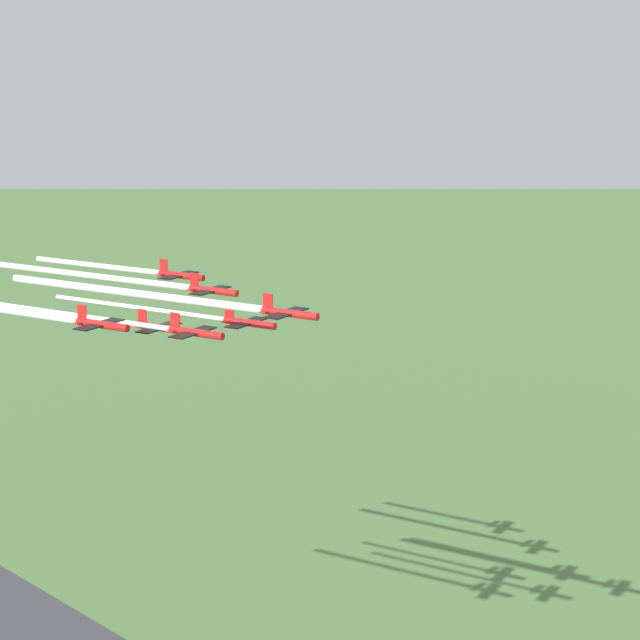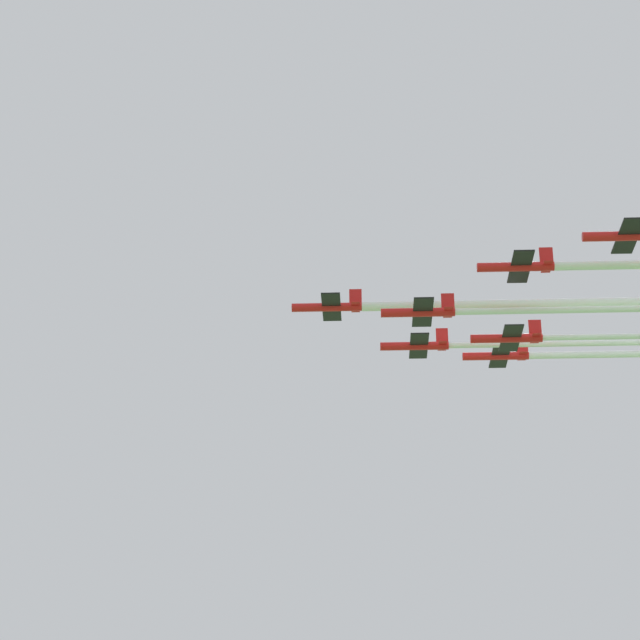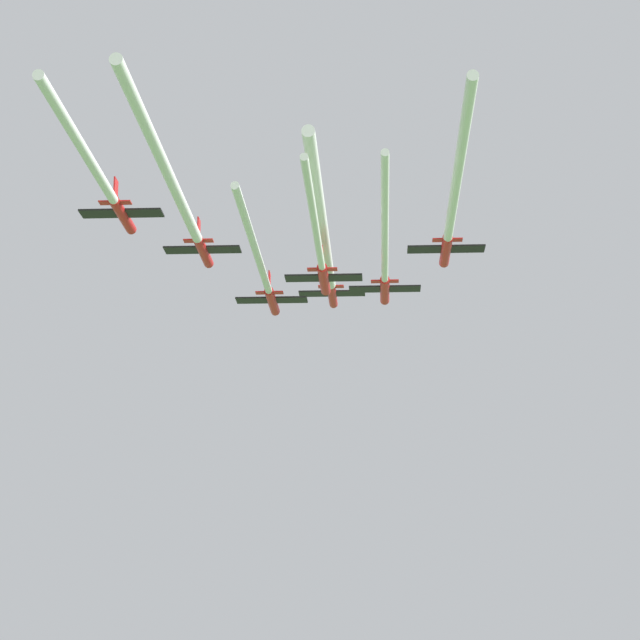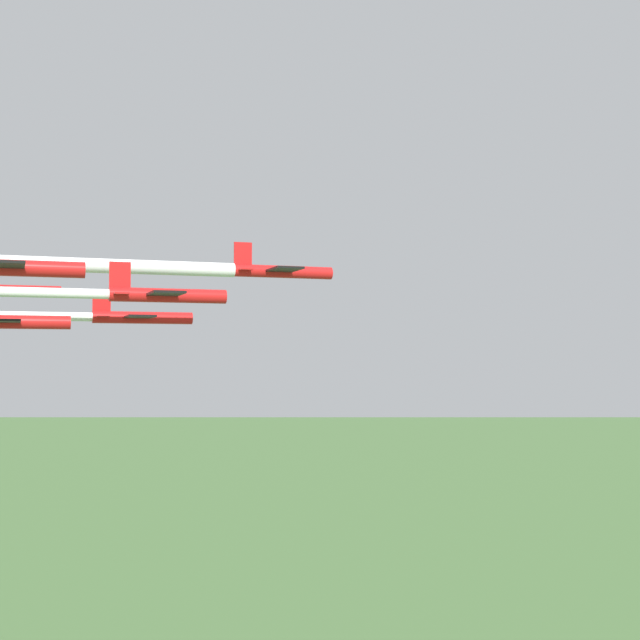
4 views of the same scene
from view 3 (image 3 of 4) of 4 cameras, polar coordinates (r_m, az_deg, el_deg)
jet_0 at (r=161.98m, az=0.56°, el=1.22°), size 7.99×8.08×3.09m
jet_1 at (r=150.19m, az=-2.21°, el=0.91°), size 7.99×8.08×3.09m
jet_2 at (r=149.96m, az=2.98°, el=1.42°), size 7.99×8.08×3.09m
jet_3 at (r=140.75m, az=-5.38°, el=3.21°), size 7.99×8.08×3.09m
jet_4 at (r=138.44m, az=0.17°, el=1.93°), size 7.99×8.08×3.09m
jet_5 at (r=139.44m, az=5.78°, el=3.24°), size 7.99×8.08×3.09m
jet_6 at (r=131.24m, az=-9.04°, el=4.83°), size 7.99×8.08×3.09m
smoke_trail_0 at (r=134.81m, az=0.07°, el=4.54°), size 33.66×36.73×1.24m
smoke_trail_1 at (r=129.80m, az=-3.04°, el=3.45°), size 23.75×25.93×0.81m
smoke_trail_2 at (r=127.53m, az=2.99°, el=4.35°), size 26.57×29.03×0.77m
smoke_trail_3 at (r=116.95m, az=-7.15°, el=7.06°), size 29.63×32.34×1.08m
smoke_trail_4 at (r=119.60m, az=-0.27°, el=4.64°), size 21.56×23.54×0.73m
smoke_trail_5 at (r=116.94m, az=6.34°, el=6.85°), size 27.26×29.76×0.97m
smoke_trail_6 at (r=114.56m, az=-10.90°, el=7.87°), size 19.73×21.50×0.97m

